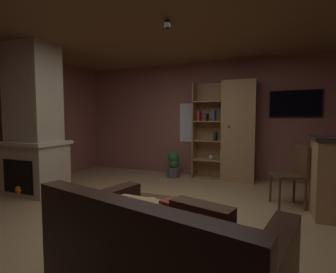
% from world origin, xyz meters
% --- Properties ---
extents(floor, '(6.04, 5.46, 0.02)m').
position_xyz_m(floor, '(0.00, 0.00, -0.01)').
color(floor, tan).
rests_on(floor, ground).
extents(wall_back, '(6.16, 0.06, 2.55)m').
position_xyz_m(wall_back, '(0.00, 2.76, 1.28)').
color(wall_back, '#8E544C').
rests_on(wall_back, ground).
extents(ceiling, '(6.04, 5.46, 0.02)m').
position_xyz_m(ceiling, '(0.00, 0.00, 2.56)').
color(ceiling, brown).
extents(window_pane_back, '(0.80, 0.01, 0.88)m').
position_xyz_m(window_pane_back, '(-0.22, 2.73, 1.20)').
color(window_pane_back, white).
extents(stone_fireplace, '(1.02, 0.76, 2.55)m').
position_xyz_m(stone_fireplace, '(-2.47, 0.33, 1.15)').
color(stone_fireplace, '#BCAD8E').
rests_on(stone_fireplace, ground).
extents(bookshelf_cabinet, '(1.28, 0.41, 2.07)m').
position_xyz_m(bookshelf_cabinet, '(0.65, 2.48, 1.03)').
color(bookshelf_cabinet, '#A87F51').
rests_on(bookshelf_cabinet, ground).
extents(leather_couch, '(1.69, 1.21, 0.84)m').
position_xyz_m(leather_couch, '(0.63, -1.31, 0.31)').
color(leather_couch, '#382116').
rests_on(leather_couch, ground).
extents(coffee_table, '(0.63, 0.62, 0.40)m').
position_xyz_m(coffee_table, '(0.09, -0.47, 0.32)').
color(coffee_table, '#4C331E').
rests_on(coffee_table, ground).
extents(table_book_0, '(0.13, 0.12, 0.02)m').
position_xyz_m(table_book_0, '(0.10, -0.39, 0.41)').
color(table_book_0, beige).
rests_on(table_book_0, coffee_table).
extents(table_book_1, '(0.12, 0.10, 0.02)m').
position_xyz_m(table_book_1, '(0.11, -0.54, 0.43)').
color(table_book_1, '#387247').
rests_on(table_book_1, coffee_table).
extents(dining_chair, '(0.53, 0.53, 0.92)m').
position_xyz_m(dining_chair, '(1.66, 1.24, 0.53)').
color(dining_chair, '#4C331E').
rests_on(dining_chair, ground).
extents(potted_floor_plant, '(0.28, 0.28, 0.58)m').
position_xyz_m(potted_floor_plant, '(-0.62, 2.30, 0.29)').
color(potted_floor_plant, '#4C4C51').
rests_on(potted_floor_plant, ground).
extents(wall_mounted_tv, '(0.93, 0.06, 0.53)m').
position_xyz_m(wall_mounted_tv, '(1.78, 2.70, 1.60)').
color(wall_mounted_tv, black).
extents(track_light_spot_0, '(0.07, 0.07, 0.09)m').
position_xyz_m(track_light_spot_0, '(-2.11, 0.17, 2.48)').
color(track_light_spot_0, black).
extents(track_light_spot_1, '(0.07, 0.07, 0.09)m').
position_xyz_m(track_light_spot_1, '(0.08, 0.18, 2.48)').
color(track_light_spot_1, black).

